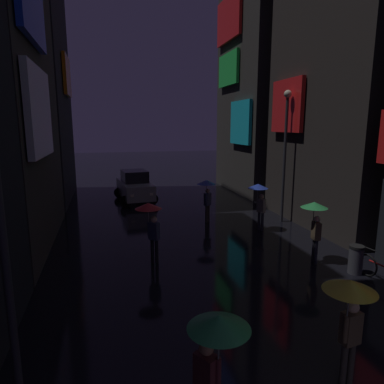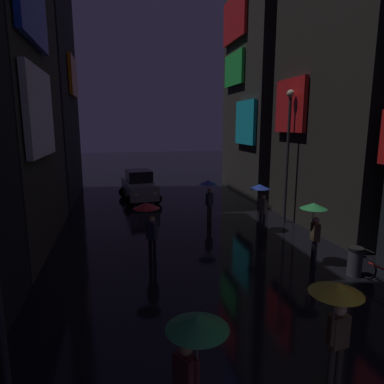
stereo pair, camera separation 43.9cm
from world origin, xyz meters
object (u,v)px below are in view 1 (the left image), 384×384
object	(u,v)px
pedestrian_near_crossing_green	(315,215)
pedestrian_foreground_left_blue	(259,194)
pedestrian_midstreet_left_green	(215,344)
pedestrian_foreground_right_red	(150,216)
car_distant	(135,186)
streetlamp_right_far	(285,143)
pedestrian_far_right_yellow	(350,303)
bicycle_parked_at_storefront	(384,271)
pedestrian_midstreet_centre_blue	(207,189)
trash_bin	(356,259)

from	to	relation	value
pedestrian_near_crossing_green	pedestrian_foreground_left_blue	distance (m)	3.85
pedestrian_foreground_left_blue	pedestrian_midstreet_left_green	bearing A→B (deg)	-118.51
pedestrian_near_crossing_green	pedestrian_foreground_right_red	bearing A→B (deg)	166.70
car_distant	streetlamp_right_far	world-z (taller)	streetlamp_right_far
pedestrian_far_right_yellow	bicycle_parked_at_storefront	xyz separation A→B (m)	(3.95, 3.28, -1.28)
car_distant	bicycle_parked_at_storefront	bearing A→B (deg)	-65.20
pedestrian_near_crossing_green	pedestrian_midstreet_left_green	bearing A→B (deg)	-133.45
pedestrian_foreground_right_red	streetlamp_right_far	size ratio (longest dim) A/B	0.34
pedestrian_midstreet_centre_blue	car_distant	world-z (taller)	pedestrian_midstreet_centre_blue
pedestrian_midstreet_left_green	pedestrian_foreground_left_blue	size ratio (longest dim) A/B	1.00
pedestrian_midstreet_centre_blue	pedestrian_foreground_left_blue	xyz separation A→B (m)	(1.92, -1.69, 0.00)
pedestrian_midstreet_centre_blue	pedestrian_midstreet_left_green	bearing A→B (deg)	-106.28
pedestrian_near_crossing_green	pedestrian_far_right_yellow	xyz separation A→B (m)	(-2.87, -5.31, 0.00)
car_distant	pedestrian_near_crossing_green	bearing A→B (deg)	-65.80
pedestrian_foreground_right_red	pedestrian_midstreet_centre_blue	bearing A→B (deg)	52.30
trash_bin	car_distant	bearing A→B (deg)	115.10
pedestrian_near_crossing_green	trash_bin	distance (m)	1.87
pedestrian_far_right_yellow	streetlamp_right_far	size ratio (longest dim) A/B	0.34
pedestrian_midstreet_centre_blue	trash_bin	size ratio (longest dim) A/B	2.28
bicycle_parked_at_storefront	streetlamp_right_far	xyz separation A→B (m)	(0.40, 6.86, 3.47)
car_distant	trash_bin	xyz separation A→B (m)	(5.88, -12.55, -0.46)
streetlamp_right_far	trash_bin	distance (m)	6.95
pedestrian_near_crossing_green	pedestrian_midstreet_centre_blue	world-z (taller)	same
pedestrian_foreground_right_red	pedestrian_near_crossing_green	size ratio (longest dim) A/B	1.00
pedestrian_midstreet_left_green	pedestrian_foreground_left_blue	world-z (taller)	same
pedestrian_midstreet_centre_blue	pedestrian_foreground_left_blue	distance (m)	2.56
pedestrian_foreground_right_red	bicycle_parked_at_storefront	size ratio (longest dim) A/B	1.17
pedestrian_foreground_left_blue	car_distant	distance (m)	8.97
pedestrian_midstreet_centre_blue	pedestrian_foreground_right_red	bearing A→B (deg)	-127.70
pedestrian_foreground_right_red	pedestrian_foreground_left_blue	xyz separation A→B (m)	(5.20, 2.55, 0.00)
pedestrian_midstreet_centre_blue	pedestrian_midstreet_left_green	size ratio (longest dim) A/B	1.00
pedestrian_foreground_right_red	trash_bin	world-z (taller)	pedestrian_foreground_right_red
pedestrian_foreground_right_red	pedestrian_far_right_yellow	bearing A→B (deg)	-68.63
car_distant	pedestrian_foreground_right_red	bearing A→B (deg)	-92.01
pedestrian_midstreet_centre_blue	trash_bin	bearing A→B (deg)	-66.31
pedestrian_foreground_right_red	pedestrian_foreground_left_blue	distance (m)	5.79
car_distant	pedestrian_midstreet_centre_blue	bearing A→B (deg)	-63.31
pedestrian_foreground_right_red	streetlamp_right_far	world-z (taller)	streetlamp_right_far
pedestrian_near_crossing_green	streetlamp_right_far	distance (m)	5.50
pedestrian_foreground_left_blue	pedestrian_foreground_right_red	bearing A→B (deg)	-153.89
pedestrian_foreground_left_blue	car_distant	xyz separation A→B (m)	(-4.85, 7.51, -0.74)
pedestrian_midstreet_left_green	pedestrian_far_right_yellow	bearing A→B (deg)	10.27
pedestrian_near_crossing_green	streetlamp_right_far	world-z (taller)	streetlamp_right_far
car_distant	streetlamp_right_far	xyz separation A→B (m)	(6.58, -6.52, 2.93)
pedestrian_midstreet_left_green	pedestrian_foreground_left_blue	bearing A→B (deg)	61.49
pedestrian_midstreet_centre_blue	bicycle_parked_at_storefront	size ratio (longest dim) A/B	1.17
pedestrian_midstreet_left_green	trash_bin	size ratio (longest dim) A/B	2.28
trash_bin	streetlamp_right_far	bearing A→B (deg)	83.38
pedestrian_far_right_yellow	pedestrian_foreground_left_blue	bearing A→B (deg)	74.03
trash_bin	pedestrian_midstreet_centre_blue	bearing A→B (deg)	113.69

